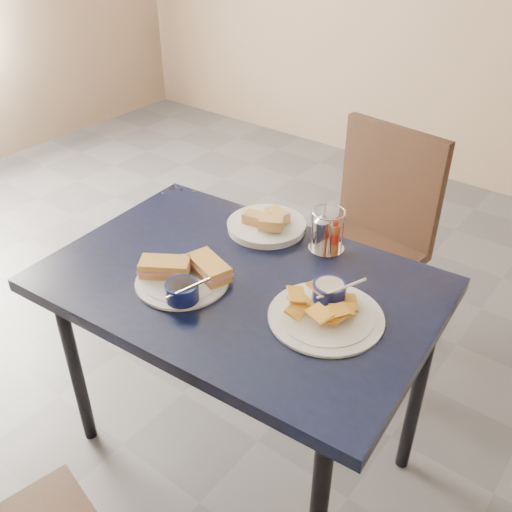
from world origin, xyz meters
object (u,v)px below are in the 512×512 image
Objects in this scene: condiment_caddy at (326,233)px; dining_table at (240,300)px; sandwich_plate at (185,276)px; chair_far at (369,228)px; plantain_plate at (326,308)px; bread_basket at (267,225)px.

dining_table is at bearing -110.58° from condiment_caddy.
sandwich_plate reaches higher than dining_table.
chair_far is 3.07× the size of plantain_plate.
plantain_plate is at bearing -57.42° from condiment_caddy.
sandwich_plate is at bearing -134.30° from dining_table.
condiment_caddy reaches higher than plantain_plate.
condiment_caddy is (-0.17, 0.27, 0.04)m from plantain_plate.
condiment_caddy reaches higher than bread_basket.
chair_far reaches higher than bread_basket.
plantain_plate is at bearing 4.49° from dining_table.
chair_far is 0.61m from condiment_caddy.
bread_basket is at bearing -100.34° from chair_far.
plantain_plate is at bearing 18.88° from sandwich_plate.
bread_basket is at bearing 110.85° from dining_table.
sandwich_plate is 2.21× the size of condiment_caddy.
plantain_plate is at bearing -70.75° from chair_far.
dining_table is 0.33m from condiment_caddy.
chair_far is at bearing 83.48° from sandwich_plate.
chair_far is 3.09× the size of sandwich_plate.
chair_far reaches higher than sandwich_plate.
dining_table is 0.18m from sandwich_plate.
dining_table is at bearing -69.15° from bread_basket.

